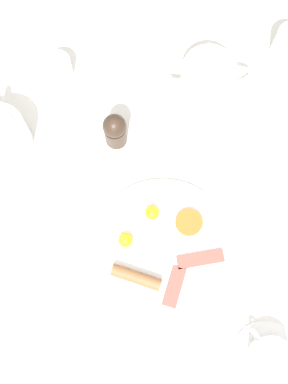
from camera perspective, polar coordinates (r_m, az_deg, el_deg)
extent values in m
plane|color=gray|center=(1.93, 0.00, -5.49)|extent=(8.00, 8.00, 0.00)
cube|color=silver|center=(1.19, 0.00, -0.40)|extent=(1.05, 1.15, 0.03)
cylinder|color=white|center=(1.15, 1.86, -6.23)|extent=(0.31, 0.31, 0.01)
cylinder|color=white|center=(1.16, 0.70, -2.32)|extent=(0.07, 0.07, 0.00)
sphere|color=yellow|center=(1.15, 0.71, -2.21)|extent=(0.03, 0.03, 0.03)
cylinder|color=white|center=(1.15, -2.13, -5.21)|extent=(0.06, 0.06, 0.00)
sphere|color=yellow|center=(1.14, -2.15, -5.13)|extent=(0.03, 0.03, 0.03)
cylinder|color=brown|center=(1.13, -1.00, -9.09)|extent=(0.06, 0.11, 0.03)
cube|color=#B74C42|center=(1.14, 3.07, -10.10)|extent=(0.09, 0.05, 0.01)
cube|color=#B74C42|center=(1.15, 5.88, -7.11)|extent=(0.05, 0.10, 0.01)
cylinder|color=#D16023|center=(1.15, 4.66, -3.23)|extent=(0.06, 0.06, 0.01)
cylinder|color=white|center=(1.21, -15.11, 5.74)|extent=(0.12, 0.12, 0.10)
cone|color=white|center=(1.17, -15.02, 2.44)|extent=(0.06, 0.03, 0.05)
cylinder|color=white|center=(1.23, 6.59, 11.89)|extent=(0.12, 0.12, 0.10)
cylinder|color=white|center=(1.18, 6.89, 12.99)|extent=(0.09, 0.09, 0.01)
sphere|color=white|center=(1.17, 6.96, 13.28)|extent=(0.02, 0.02, 0.02)
cone|color=white|center=(1.21, 3.03, 11.81)|extent=(0.03, 0.06, 0.05)
torus|color=white|center=(1.24, 9.61, 12.09)|extent=(0.02, 0.08, 0.08)
cylinder|color=white|center=(1.17, 12.75, -16.68)|extent=(0.14, 0.14, 0.01)
cylinder|color=white|center=(1.14, 13.09, -16.75)|extent=(0.08, 0.08, 0.05)
cylinder|color=brown|center=(1.15, 13.04, -16.74)|extent=(0.07, 0.07, 0.05)
torus|color=white|center=(1.14, 11.79, -14.92)|extent=(0.04, 0.03, 0.04)
cylinder|color=white|center=(1.31, 15.14, 14.83)|extent=(0.08, 0.08, 0.09)
cylinder|color=white|center=(1.27, -9.30, 12.86)|extent=(0.06, 0.06, 0.06)
torus|color=white|center=(1.25, -9.38, 11.43)|extent=(0.04, 0.01, 0.04)
cylinder|color=#38281E|center=(1.19, -3.20, 6.19)|extent=(0.05, 0.05, 0.07)
sphere|color=#38281E|center=(1.14, -3.35, 7.06)|extent=(0.05, 0.05, 0.05)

